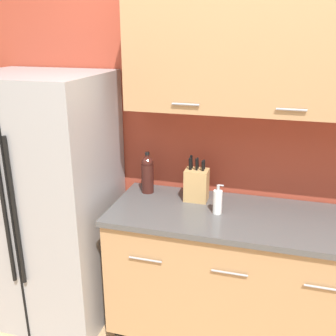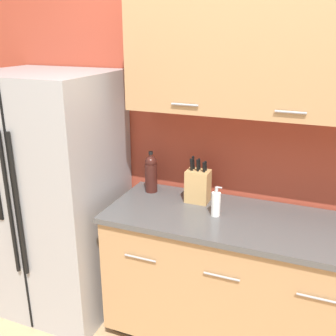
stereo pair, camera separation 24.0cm
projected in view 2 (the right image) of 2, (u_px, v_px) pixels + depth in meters
wall_back at (266, 115)px, 2.37m from camera, size 10.00×0.39×2.60m
counter_unit at (272, 289)px, 2.39m from camera, size 2.06×0.64×0.90m
refrigerator at (54, 196)px, 2.75m from camera, size 0.85×0.76×1.70m
knife_block at (198, 185)px, 2.51m from camera, size 0.15×0.12×0.30m
wine_bottle at (151, 173)px, 2.66m from camera, size 0.08×0.08×0.28m
soap_dispenser at (216, 204)px, 2.32m from camera, size 0.06×0.05×0.19m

